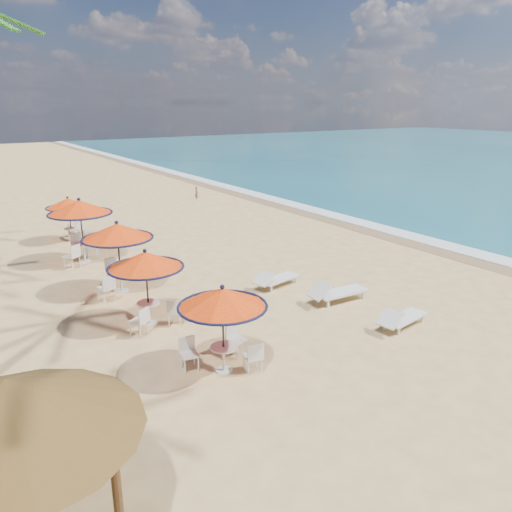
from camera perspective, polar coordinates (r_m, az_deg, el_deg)
The scene contains 13 objects.
ground at distance 15.15m, azimuth 11.95°, elevation -7.67°, with size 160.00×160.00×0.00m, color tan.
foam_strip at distance 28.14m, azimuth 11.04°, elevation 3.96°, with size 1.20×140.00×0.04m, color white.
wetsand_band at distance 27.53m, azimuth 9.69°, elevation 3.75°, with size 1.40×140.00×0.02m, color olive.
station_0 at distance 11.81m, azimuth -3.78°, elevation -5.94°, with size 2.15×2.15×2.24m.
station_1 at distance 14.54m, azimuth -12.37°, elevation -1.31°, with size 2.21×2.21×2.30m.
station_2 at distance 17.39m, azimuth -15.67°, elevation 2.00°, with size 2.40×2.42×2.51m.
station_3 at distance 21.26m, azimuth -19.49°, elevation 4.43°, with size 2.55×2.55×2.66m.
station_4 at distance 24.80m, azimuth -20.57°, elevation 5.28°, with size 2.05×2.05×2.13m.
lounger_near at distance 15.09m, azimuth 16.26°, elevation -6.83°, with size 1.90×0.85×0.66m.
lounger_mid at distance 16.50m, azimuth 9.14°, elevation -4.05°, with size 2.15×0.77×0.76m.
lounger_far at distance 17.61m, azimuth 2.24°, elevation -2.60°, with size 1.97×0.97×0.68m.
palapa at distance 7.78m, azimuth -26.38°, elevation -15.36°, with size 3.61×3.61×2.75m.
person at distance 34.10m, azimuth -6.81°, elevation 7.23°, with size 0.34×0.22×0.93m, color #895845.
Camera 1 is at (-9.99, -9.51, 6.26)m, focal length 35.00 mm.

